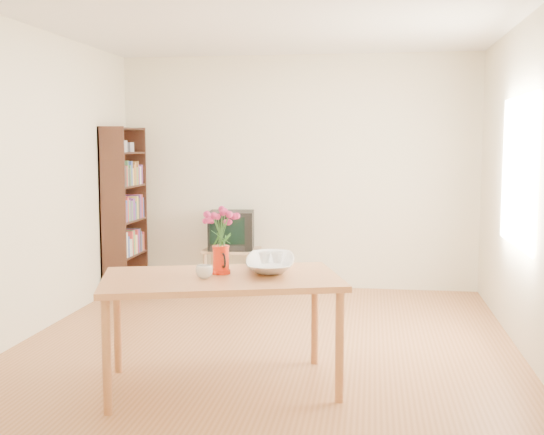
% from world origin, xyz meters
% --- Properties ---
extents(room, '(4.50, 4.50, 4.50)m').
position_xyz_m(room, '(0.03, 0.00, 1.30)').
color(room, brown).
rests_on(room, ground).
extents(table, '(1.73, 1.28, 0.75)m').
position_xyz_m(table, '(-0.14, -1.02, 0.68)').
color(table, '#A26137').
rests_on(table, ground).
extents(tv_stand, '(0.60, 0.45, 0.46)m').
position_xyz_m(tv_stand, '(-0.70, 1.97, 0.39)').
color(tv_stand, tan).
rests_on(tv_stand, ground).
extents(bookshelf, '(0.28, 0.70, 1.80)m').
position_xyz_m(bookshelf, '(-1.85, 1.75, 0.84)').
color(bookshelf, black).
rests_on(bookshelf, ground).
extents(pitcher, '(0.13, 0.20, 0.19)m').
position_xyz_m(pitcher, '(-0.16, -0.93, 0.84)').
color(pitcher, red).
rests_on(pitcher, table).
extents(flowers, '(0.22, 0.22, 0.31)m').
position_xyz_m(flowers, '(-0.17, -0.94, 1.08)').
color(flowers, '#BF2C68').
rests_on(flowers, pitcher).
extents(mug, '(0.15, 0.15, 0.09)m').
position_xyz_m(mug, '(-0.24, -1.11, 0.79)').
color(mug, white).
rests_on(mug, table).
extents(bowl, '(0.56, 0.56, 0.47)m').
position_xyz_m(bowl, '(0.14, -0.73, 0.99)').
color(bowl, white).
rests_on(bowl, table).
extents(teacup_a, '(0.10, 0.10, 0.07)m').
position_xyz_m(teacup_a, '(0.10, -0.73, 0.94)').
color(teacup_a, white).
rests_on(teacup_a, bowl).
extents(teacup_b, '(0.09, 0.09, 0.07)m').
position_xyz_m(teacup_b, '(0.18, -0.71, 0.94)').
color(teacup_b, white).
rests_on(teacup_b, bowl).
extents(television, '(0.53, 0.50, 0.42)m').
position_xyz_m(television, '(-0.70, 1.98, 0.67)').
color(television, black).
rests_on(television, tv_stand).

